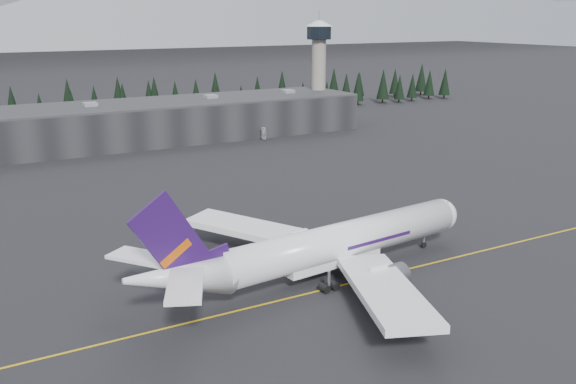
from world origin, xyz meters
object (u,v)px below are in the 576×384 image
terminal (124,124)px  gse_vehicle_b (264,138)px  jet_main (318,248)px  control_tower (319,60)px

terminal → gse_vehicle_b: size_ratio=37.35×
jet_main → gse_vehicle_b: (46.57, 106.37, -4.43)m
control_tower → gse_vehicle_b: bearing=-149.4°
control_tower → jet_main: bearing=-122.4°
control_tower → gse_vehicle_b: (-33.56, -19.81, -22.68)m
terminal → jet_main: size_ratio=2.57×
gse_vehicle_b → control_tower: bearing=95.1°
gse_vehicle_b → jet_main: bearing=-49.1°
jet_main → gse_vehicle_b: 116.20m
terminal → jet_main: bearing=-92.4°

